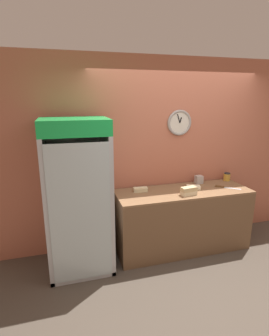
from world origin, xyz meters
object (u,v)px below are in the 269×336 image
Objects in this scene: beverage_cooler at (77,188)px; sandwich_stack_middle at (189,189)px; sandwich_flat_right at (140,190)px; condiment_jar at (227,177)px; napkin_dispenser at (199,179)px; sandwich_flat_left at (193,187)px; chefs_knife at (224,187)px; sandwich_stack_bottom at (189,193)px.

beverage_cooler is 1.45m from sandwich_stack_middle.
sandwich_stack_middle is 0.66m from sandwich_flat_right.
napkin_dispenser is (-0.49, -0.01, -0.00)m from condiment_jar.
sandwich_flat_right is at bearing -173.66° from napkin_dispenser.
sandwich_stack_middle is 1.05× the size of sandwich_flat_left.
sandwich_stack_middle is at bearing -131.66° from sandwich_flat_left.
sandwich_flat_left is 0.46m from chefs_knife.
sandwich_stack_middle reaches higher than sandwich_stack_bottom.
sandwich_stack_bottom is at bearing -168.10° from chefs_knife.
beverage_cooler is at bearing -174.34° from condiment_jar.
sandwich_stack_middle is 1.77× the size of condiment_jar.
sandwich_flat_right is 1.60× the size of condiment_jar.
sandwich_flat_left is 1.75× the size of napkin_dispenser.
napkin_dispenser is at bearing 47.51° from sandwich_stack_middle.
condiment_jar is 1.04× the size of napkin_dispenser.
sandwich_flat_right is at bearing 171.76° from chefs_knife.
beverage_cooler is 15.99× the size of napkin_dispenser.
napkin_dispenser is at bearing -179.35° from condiment_jar.
chefs_knife is 0.38m from condiment_jar.
chefs_knife is (0.64, 0.13, -0.08)m from sandwich_stack_middle.
chefs_knife is at bearing -1.62° from beverage_cooler.
sandwich_flat_left is at bearing 48.34° from sandwich_stack_bottom.
chefs_knife is at bearing 11.90° from sandwich_stack_middle.
sandwich_stack_middle is 1.11× the size of sandwich_flat_right.
napkin_dispenser is (0.20, 0.22, 0.03)m from sandwich_flat_left.
beverage_cooler is at bearing -172.99° from napkin_dispenser.
condiment_jar is (0.24, 0.29, 0.05)m from chefs_knife.
sandwich_flat_right reaches higher than sandwich_flat_left.
napkin_dispenser is at bearing 46.76° from sandwich_flat_left.
sandwich_stack_middle is at bearing 0.00° from sandwich_stack_bottom.
sandwich_stack_bottom is at bearing -28.22° from sandwich_flat_right.
sandwich_flat_left is 0.76m from sandwich_flat_right.
beverage_cooler is 9.64× the size of sandwich_flat_right.
sandwich_stack_middle is 0.66m from chefs_knife.
condiment_jar is (1.45, 0.11, 0.03)m from sandwich_flat_right.
chefs_knife is at bearing -8.06° from sandwich_flat_left.
sandwich_flat_right is at bearing 151.78° from sandwich_stack_bottom.
napkin_dispenser reaches higher than sandwich_stack_middle.
sandwich_stack_bottom is at bearing -132.49° from napkin_dispenser.
napkin_dispenser is at bearing 7.01° from beverage_cooler.
beverage_cooler reaches higher than sandwich_flat_right.
sandwich_flat_right is 0.65× the size of chefs_knife.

